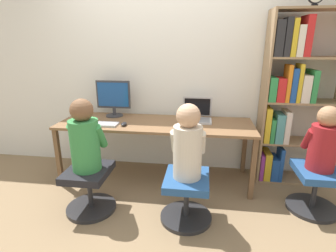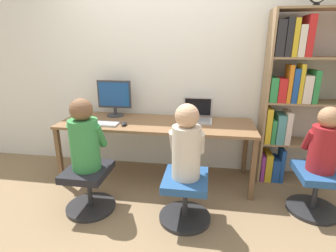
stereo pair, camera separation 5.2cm
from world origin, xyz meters
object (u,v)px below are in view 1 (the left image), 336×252
(laptop, at_px, (197,116))
(person_at_monitor, at_px, (85,138))
(office_chair_side, at_px, (315,187))
(keyboard, at_px, (101,124))
(person_near_shelf, at_px, (324,141))
(desktop_monitor, at_px, (113,98))
(bookshelf, at_px, (290,99))
(person_at_laptop, at_px, (188,144))
(office_chair_right, at_px, (186,195))
(office_chair_left, at_px, (89,187))

(laptop, distance_m, person_at_monitor, 1.34)
(person_at_monitor, xyz_separation_m, office_chair_side, (2.22, 0.30, -0.51))
(laptop, xyz_separation_m, office_chair_side, (1.21, -0.58, -0.52))
(keyboard, relative_size, person_near_shelf, 0.61)
(person_at_monitor, bearing_deg, office_chair_side, 7.70)
(desktop_monitor, height_order, bookshelf, bookshelf)
(laptop, distance_m, keyboard, 1.12)
(person_at_laptop, distance_m, person_near_shelf, 1.30)
(person_at_laptop, relative_size, person_near_shelf, 1.09)
(desktop_monitor, relative_size, bookshelf, 0.23)
(laptop, xyz_separation_m, person_near_shelf, (1.21, -0.58, -0.04))
(office_chair_right, relative_size, person_at_monitor, 0.71)
(office_chair_side, relative_size, person_near_shelf, 0.79)
(person_at_monitor, relative_size, person_near_shelf, 1.11)
(office_chair_left, height_order, person_at_laptop, person_at_laptop)
(person_near_shelf, bearing_deg, office_chair_left, -172.08)
(laptop, distance_m, office_chair_left, 1.45)
(keyboard, distance_m, office_chair_right, 1.26)
(person_at_laptop, bearing_deg, keyboard, 150.99)
(laptop, bearing_deg, office_chair_side, -25.89)
(keyboard, bearing_deg, person_near_shelf, -6.03)
(laptop, distance_m, person_near_shelf, 1.34)
(person_at_laptop, xyz_separation_m, bookshelf, (1.09, 0.93, 0.24))
(person_at_laptop, bearing_deg, office_chair_left, 179.02)
(laptop, height_order, keyboard, laptop)
(office_chair_right, relative_size, person_at_laptop, 0.72)
(bookshelf, distance_m, person_near_shelf, 0.68)
(desktop_monitor, xyz_separation_m, office_chair_side, (2.25, -0.64, -0.70))
(laptop, height_order, bookshelf, bookshelf)
(office_chair_left, relative_size, office_chair_right, 1.00)
(office_chair_right, relative_size, office_chair_side, 1.00)
(keyboard, relative_size, office_chair_right, 0.78)
(bookshelf, bearing_deg, office_chair_right, -139.47)
(office_chair_left, relative_size, person_near_shelf, 0.79)
(person_at_laptop, bearing_deg, office_chair_side, 14.34)
(desktop_monitor, relative_size, laptop, 1.28)
(keyboard, height_order, office_chair_right, keyboard)
(bookshelf, relative_size, office_chair_side, 3.99)
(desktop_monitor, xyz_separation_m, person_near_shelf, (2.25, -0.63, -0.22))
(keyboard, distance_m, bookshelf, 2.16)
(office_chair_right, bearing_deg, bookshelf, 40.53)
(office_chair_right, distance_m, person_at_monitor, 1.09)
(person_at_monitor, bearing_deg, person_near_shelf, 7.80)
(keyboard, distance_m, person_at_laptop, 1.17)
(person_at_monitor, height_order, office_chair_side, person_at_monitor)
(bookshelf, bearing_deg, keyboard, -170.19)
(keyboard, height_order, person_at_monitor, person_at_monitor)
(person_at_monitor, bearing_deg, office_chair_left, -90.00)
(office_chair_side, bearing_deg, keyboard, 173.87)
(person_at_laptop, bearing_deg, office_chair_right, -90.00)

